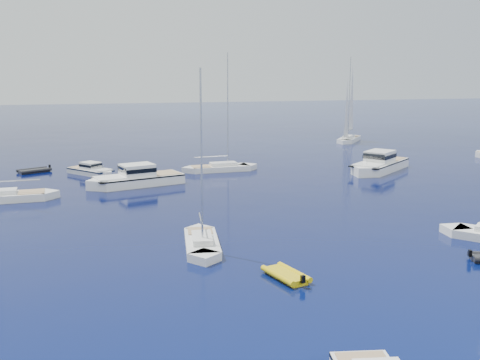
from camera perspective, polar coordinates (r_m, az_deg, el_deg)
The scene contains 10 objects.
ground at distance 31.97m, azimuth 12.45°, elevation -12.03°, with size 400.00×400.00×0.00m, color navy.
motor_cruiser_centre at distance 62.89m, azimuth -10.51°, elevation -0.55°, with size 3.52×11.52×3.02m, color white, non-canonical shape.
motor_cruiser_distant at distance 72.92m, azimuth 13.83°, elevation 0.89°, with size 3.80×12.42×3.26m, color white, non-canonical shape.
motor_cruiser_horizon at distance 70.69m, azimuth -14.77°, elevation 0.53°, with size 2.28×7.45×1.96m, color silver, non-canonical shape.
sailboat_fore at distance 40.54m, azimuth -3.88°, elevation -6.80°, with size 2.31×8.89×13.06m, color silver, non-canonical shape.
sailboat_mid_l at distance 59.12m, azimuth -22.87°, elevation -1.97°, with size 2.87×11.05×16.25m, color silver, non-canonical shape.
sailboat_centre at distance 70.95m, azimuth -2.02°, elevation 0.93°, with size 2.67×10.29×15.12m, color silver, non-canonical shape.
sailboat_sails_far at distance 102.83m, azimuth 10.98°, elevation 3.86°, with size 2.72×10.47×15.38m, color white, non-canonical shape.
tender_yellow at distance 34.74m, azimuth 4.67°, elevation -9.90°, with size 1.90×3.43×0.95m, color gold, non-canonical shape.
tender_grey_far at distance 74.47m, azimuth -20.11°, elevation 0.74°, with size 2.18×4.04×0.95m, color black, non-canonical shape.
Camera 1 is at (-13.82, -26.05, 12.34)m, focal length 42.14 mm.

